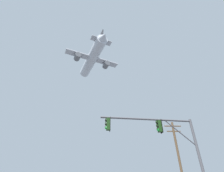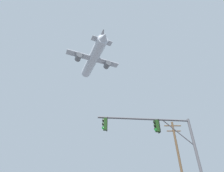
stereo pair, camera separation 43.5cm
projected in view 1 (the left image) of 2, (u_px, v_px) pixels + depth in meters
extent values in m
cylinder|color=#4C4C51|center=(200.00, 159.00, 11.55)|extent=(0.20, 0.20, 5.90)
cylinder|color=#4C4C51|center=(147.00, 119.00, 12.56)|extent=(7.32, 0.96, 0.15)
cylinder|color=#4C4C51|center=(180.00, 133.00, 12.36)|extent=(2.25, 0.33, 1.97)
cube|color=#193814|center=(108.00, 124.00, 11.93)|extent=(0.29, 0.35, 0.90)
cylinder|color=#193814|center=(108.00, 118.00, 12.19)|extent=(0.05, 0.05, 0.12)
cube|color=black|center=(110.00, 124.00, 11.95)|extent=(0.07, 0.46, 1.04)
sphere|color=black|center=(106.00, 121.00, 12.05)|extent=(0.20, 0.20, 0.20)
cylinder|color=#193814|center=(105.00, 120.00, 12.08)|extent=(0.06, 0.21, 0.21)
sphere|color=black|center=(106.00, 124.00, 11.91)|extent=(0.20, 0.20, 0.20)
cylinder|color=#193814|center=(105.00, 123.00, 11.93)|extent=(0.06, 0.21, 0.21)
sphere|color=green|center=(106.00, 128.00, 11.77)|extent=(0.20, 0.20, 0.20)
cylinder|color=#193814|center=(105.00, 127.00, 11.79)|extent=(0.06, 0.21, 0.21)
cube|color=#193814|center=(159.00, 126.00, 12.40)|extent=(0.29, 0.35, 0.90)
cylinder|color=#193814|center=(158.00, 120.00, 12.66)|extent=(0.05, 0.05, 0.12)
cube|color=black|center=(161.00, 126.00, 12.42)|extent=(0.07, 0.46, 1.04)
sphere|color=black|center=(157.00, 123.00, 12.52)|extent=(0.20, 0.20, 0.20)
cylinder|color=#193814|center=(156.00, 122.00, 12.54)|extent=(0.06, 0.21, 0.21)
sphere|color=black|center=(158.00, 126.00, 12.38)|extent=(0.20, 0.20, 0.20)
cylinder|color=#193814|center=(157.00, 126.00, 12.40)|extent=(0.06, 0.21, 0.21)
sphere|color=green|center=(158.00, 130.00, 12.23)|extent=(0.20, 0.20, 0.20)
cylinder|color=#193814|center=(157.00, 129.00, 12.26)|extent=(0.06, 0.21, 0.21)
cylinder|color=brown|center=(179.00, 156.00, 19.36)|extent=(0.28, 0.28, 8.35)
cube|color=brown|center=(173.00, 126.00, 21.25)|extent=(2.20, 0.12, 0.12)
cube|color=brown|center=(174.00, 131.00, 20.89)|extent=(1.80, 0.12, 0.12)
cylinder|color=gray|center=(166.00, 125.00, 21.29)|extent=(0.10, 0.10, 0.18)
cylinder|color=gray|center=(179.00, 125.00, 21.33)|extent=(0.10, 0.10, 0.18)
cylinder|color=#B7BCC6|center=(92.00, 58.00, 51.63)|extent=(10.15, 18.01, 3.24)
cone|color=#B7BCC6|center=(84.00, 75.00, 59.52)|extent=(3.70, 3.26, 3.07)
cone|color=#B7BCC6|center=(104.00, 37.00, 43.82)|extent=(3.33, 2.94, 2.75)
cube|color=#A8ADB7|center=(93.00, 59.00, 50.99)|extent=(16.68, 8.83, 0.36)
cylinder|color=#595B60|center=(77.00, 57.00, 48.76)|extent=(2.63, 2.95, 1.82)
cylinder|color=#595B60|center=(106.00, 65.00, 52.21)|extent=(2.63, 2.95, 1.82)
cube|color=#333338|center=(101.00, 37.00, 46.41)|extent=(1.34, 2.70, 3.84)
cube|color=#A8ADB7|center=(101.00, 41.00, 45.47)|extent=(6.29, 4.07, 0.20)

